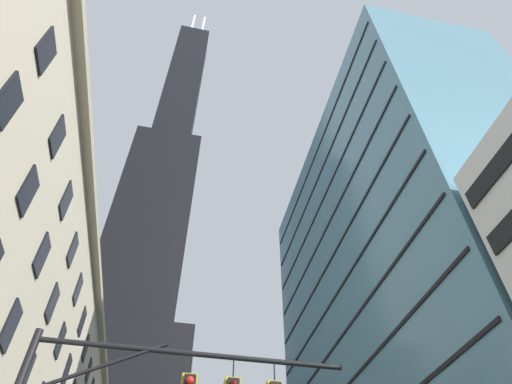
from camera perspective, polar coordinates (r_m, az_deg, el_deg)
The scene contains 2 objects.
dark_skyscraper at distance 112.16m, azimuth -14.91°, elevation -10.36°, with size 27.79×27.79×219.62m.
glass_office_midrise at distance 44.59m, azimuth 19.29°, elevation -14.16°, with size 14.23×36.06×47.28m.
Camera 1 is at (-3.42, -8.02, 1.99)m, focal length 30.49 mm.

